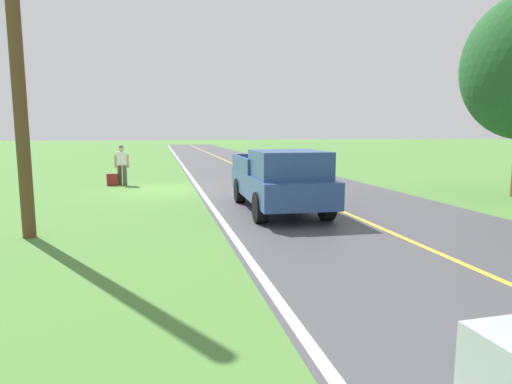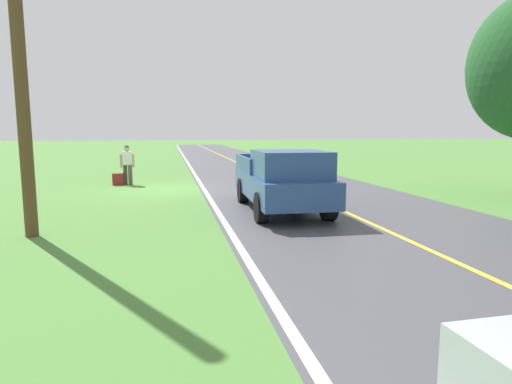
{
  "view_description": "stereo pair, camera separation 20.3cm",
  "coord_description": "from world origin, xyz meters",
  "px_view_note": "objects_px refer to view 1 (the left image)",
  "views": [
    {
      "loc": [
        0.2,
        17.77,
        2.34
      ],
      "look_at": [
        -1.84,
        8.63,
        1.03
      ],
      "focal_mm": 30.41,
      "sensor_mm": 36.0,
      "label": 1
    },
    {
      "loc": [
        0.0,
        17.82,
        2.34
      ],
      "look_at": [
        -1.84,
        8.63,
        1.03
      ],
      "focal_mm": 30.41,
      "sensor_mm": 36.0,
      "label": 2
    }
  ],
  "objects_px": {
    "hitchhiker_walking": "(122,163)",
    "pickup_truck_passing": "(280,179)",
    "suitcase_carried": "(112,180)",
    "utility_pole_roadside": "(14,27)"
  },
  "relations": [
    {
      "from": "hitchhiker_walking",
      "to": "pickup_truck_passing",
      "type": "xyz_separation_m",
      "value": [
        -5.03,
        7.61,
        -0.01
      ]
    },
    {
      "from": "pickup_truck_passing",
      "to": "utility_pole_roadside",
      "type": "distance_m",
      "value": 7.44
    },
    {
      "from": "pickup_truck_passing",
      "to": "hitchhiker_walking",
      "type": "bearing_deg",
      "value": -56.55
    },
    {
      "from": "hitchhiker_walking",
      "to": "pickup_truck_passing",
      "type": "distance_m",
      "value": 9.12
    },
    {
      "from": "suitcase_carried",
      "to": "utility_pole_roadside",
      "type": "bearing_deg",
      "value": -7.31
    },
    {
      "from": "suitcase_carried",
      "to": "hitchhiker_walking",
      "type": "bearing_deg",
      "value": 100.86
    },
    {
      "from": "suitcase_carried",
      "to": "pickup_truck_passing",
      "type": "xyz_separation_m",
      "value": [
        -5.44,
        7.52,
        0.71
      ]
    },
    {
      "from": "hitchhiker_walking",
      "to": "pickup_truck_passing",
      "type": "height_order",
      "value": "pickup_truck_passing"
    },
    {
      "from": "suitcase_carried",
      "to": "pickup_truck_passing",
      "type": "height_order",
      "value": "pickup_truck_passing"
    },
    {
      "from": "hitchhiker_walking",
      "to": "suitcase_carried",
      "type": "relative_size",
      "value": 3.37
    }
  ]
}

